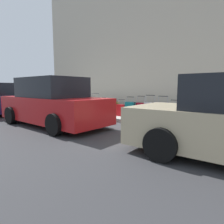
{
  "coord_description": "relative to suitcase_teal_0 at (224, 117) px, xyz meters",
  "views": [
    {
      "loc": [
        -4.4,
        6.06,
        1.36
      ],
      "look_at": [
        -0.39,
        0.79,
        0.52
      ],
      "focal_mm": 30.8,
      "sensor_mm": 36.0,
      "label": 1
    }
  ],
  "objects": [
    {
      "name": "parked_car_red_1",
      "position": [
        5.11,
        2.67,
        0.34
      ],
      "size": [
        4.62,
        2.11,
        1.71
      ],
      "color": "#AD1619",
      "rests_on": "ground_plane"
    },
    {
      "name": "suitcase_silver_5",
      "position": [
        2.5,
        0.09,
        0.01
      ],
      "size": [
        0.44,
        0.22,
        0.95
      ],
      "color": "#9EA0A8",
      "rests_on": "sidewalk_curb"
    },
    {
      "name": "suitcase_red_8",
      "position": [
        3.85,
        0.07,
        -0.07
      ],
      "size": [
        0.4,
        0.23,
        0.73
      ],
      "color": "red",
      "rests_on": "sidewalk_curb"
    },
    {
      "name": "suitcase_olive_9",
      "position": [
        4.36,
        -0.04,
        -0.03
      ],
      "size": [
        0.51,
        0.23,
        0.64
      ],
      "color": "#59601E",
      "rests_on": "sidewalk_curb"
    },
    {
      "name": "suitcase_navy_4",
      "position": [
        2.02,
        0.01,
        0.02
      ],
      "size": [
        0.43,
        0.22,
        0.92
      ],
      "color": "navy",
      "rests_on": "sidewalk_curb"
    },
    {
      "name": "suitcase_teal_0",
      "position": [
        0.0,
        0.0,
        0.0
      ],
      "size": [
        0.45,
        0.27,
        0.84
      ],
      "color": "#0F606B",
      "rests_on": "sidewalk_curb"
    },
    {
      "name": "suitcase_navy_11",
      "position": [
        5.33,
        0.1,
        0.04
      ],
      "size": [
        0.5,
        0.22,
        0.97
      ],
      "color": "navy",
      "rests_on": "sidewalk_curb"
    },
    {
      "name": "suitcase_maroon_6",
      "position": [
        2.96,
        -0.03,
        -0.01
      ],
      "size": [
        0.39,
        0.23,
        0.89
      ],
      "color": "maroon",
      "rests_on": "sidewalk_curb"
    },
    {
      "name": "sidewalk_curb",
      "position": [
        3.6,
        -1.7,
        -0.39
      ],
      "size": [
        18.0,
        5.0,
        0.14
      ],
      "primitive_type": "cube",
      "color": "#9E9B93",
      "rests_on": "ground_plane"
    },
    {
      "name": "bollard_post",
      "position": [
        6.84,
        0.18,
        0.11
      ],
      "size": [
        0.16,
        0.16,
        0.86
      ],
      "primitive_type": "cylinder",
      "color": "#333338",
      "rests_on": "sidewalk_curb"
    },
    {
      "name": "suitcase_teal_7",
      "position": [
        3.41,
        0.07,
        -0.0
      ],
      "size": [
        0.41,
        0.27,
        0.86
      ],
      "color": "#0F606B",
      "rests_on": "sidewalk_curb"
    },
    {
      "name": "building_facade_sidewalk_side",
      "position": [
        3.6,
        -6.67,
        6.22
      ],
      "size": [
        24.0,
        3.0,
        13.35
      ],
      "primitive_type": "cube",
      "color": "#B2A893",
      "rests_on": "ground_plane"
    },
    {
      "name": "suitcase_olive_2",
      "position": [
        1.0,
        0.05,
        -0.06
      ],
      "size": [
        0.41,
        0.27,
        0.83
      ],
      "color": "#59601E",
      "rests_on": "sidewalk_curb"
    },
    {
      "name": "fire_hydrant",
      "position": [
        6.16,
        0.03,
        0.08
      ],
      "size": [
        0.39,
        0.21,
        0.77
      ],
      "color": "#99999E",
      "rests_on": "sidewalk_curb"
    },
    {
      "name": "ground_plane",
      "position": [
        3.6,
        0.8,
        -0.46
      ],
      "size": [
        40.0,
        40.0,
        0.0
      ],
      "primitive_type": "plane",
      "color": "#333335"
    },
    {
      "name": "suitcase_red_1",
      "position": [
        0.51,
        -0.01,
        0.02
      ],
      "size": [
        0.47,
        0.24,
        1.0
      ],
      "color": "red",
      "rests_on": "sidewalk_curb"
    },
    {
      "name": "suitcase_black_3",
      "position": [
        1.5,
        0.01,
        -0.04
      ],
      "size": [
        0.5,
        0.26,
        0.79
      ],
      "color": "black",
      "rests_on": "sidewalk_curb"
    },
    {
      "name": "suitcase_black_10",
      "position": [
        4.84,
        0.03,
        -0.02
      ],
      "size": [
        0.37,
        0.24,
        0.79
      ],
      "color": "black",
      "rests_on": "sidewalk_curb"
    }
  ]
}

